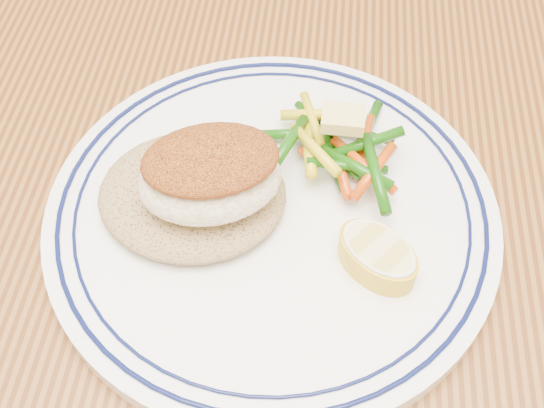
{
  "coord_description": "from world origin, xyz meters",
  "views": [
    {
      "loc": [
        0.01,
        -0.23,
        1.12
      ],
      "look_at": [
        -0.01,
        0.03,
        0.77
      ],
      "focal_mm": 45.0,
      "sensor_mm": 36.0,
      "label": 1
    }
  ],
  "objects_px": {
    "rice_pilaf": "(192,191)",
    "vegetable_pile": "(336,147)",
    "lemon_wedge": "(377,255)",
    "plate": "(272,214)",
    "dining_table": "(285,326)",
    "fish_fillet": "(210,175)"
  },
  "relations": [
    {
      "from": "plate",
      "to": "vegetable_pile",
      "type": "height_order",
      "value": "vegetable_pile"
    },
    {
      "from": "lemon_wedge",
      "to": "fish_fillet",
      "type": "bearing_deg",
      "value": 163.9
    },
    {
      "from": "rice_pilaf",
      "to": "fish_fillet",
      "type": "bearing_deg",
      "value": -25.98
    },
    {
      "from": "plate",
      "to": "lemon_wedge",
      "type": "xyz_separation_m",
      "value": [
        0.07,
        -0.04,
        0.02
      ]
    },
    {
      "from": "rice_pilaf",
      "to": "vegetable_pile",
      "type": "distance_m",
      "value": 0.1
    },
    {
      "from": "dining_table",
      "to": "plate",
      "type": "distance_m",
      "value": 0.11
    },
    {
      "from": "plate",
      "to": "rice_pilaf",
      "type": "distance_m",
      "value": 0.05
    },
    {
      "from": "rice_pilaf",
      "to": "vegetable_pile",
      "type": "bearing_deg",
      "value": 26.34
    },
    {
      "from": "plate",
      "to": "rice_pilaf",
      "type": "height_order",
      "value": "rice_pilaf"
    },
    {
      "from": "vegetable_pile",
      "to": "fish_fillet",
      "type": "bearing_deg",
      "value": -145.38
    },
    {
      "from": "fish_fillet",
      "to": "lemon_wedge",
      "type": "relative_size",
      "value": 1.46
    },
    {
      "from": "rice_pilaf",
      "to": "lemon_wedge",
      "type": "relative_size",
      "value": 1.74
    },
    {
      "from": "rice_pilaf",
      "to": "lemon_wedge",
      "type": "height_order",
      "value": "rice_pilaf"
    },
    {
      "from": "dining_table",
      "to": "fish_fillet",
      "type": "bearing_deg",
      "value": 158.86
    },
    {
      "from": "fish_fillet",
      "to": "rice_pilaf",
      "type": "bearing_deg",
      "value": 154.02
    },
    {
      "from": "fish_fillet",
      "to": "lemon_wedge",
      "type": "height_order",
      "value": "fish_fillet"
    },
    {
      "from": "vegetable_pile",
      "to": "lemon_wedge",
      "type": "distance_m",
      "value": 0.09
    },
    {
      "from": "dining_table",
      "to": "lemon_wedge",
      "type": "height_order",
      "value": "lemon_wedge"
    },
    {
      "from": "dining_table",
      "to": "rice_pilaf",
      "type": "relative_size",
      "value": 12.44
    },
    {
      "from": "dining_table",
      "to": "fish_fillet",
      "type": "relative_size",
      "value": 14.82
    },
    {
      "from": "plate",
      "to": "fish_fillet",
      "type": "xyz_separation_m",
      "value": [
        -0.04,
        -0.01,
        0.04
      ]
    },
    {
      "from": "lemon_wedge",
      "to": "plate",
      "type": "bearing_deg",
      "value": 151.11
    }
  ]
}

